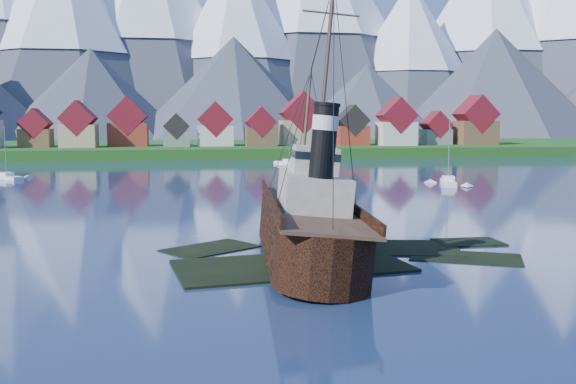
{
  "coord_description": "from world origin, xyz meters",
  "views": [
    {
      "loc": [
        -10.96,
        -50.76,
        11.59
      ],
      "look_at": [
        -2.0,
        6.0,
        5.0
      ],
      "focal_mm": 40.0,
      "sensor_mm": 36.0,
      "label": 1
    }
  ],
  "objects": [
    {
      "name": "sailboat_c",
      "position": [
        -45.37,
        79.13,
        0.24
      ],
      "size": [
        7.39,
        7.37,
        10.76
      ],
      "rotation": [
        0.0,
        0.0,
        0.79
      ],
      "color": "white",
      "rests_on": "ground"
    },
    {
      "name": "mountains",
      "position": [
        -0.79,
        481.26,
        89.34
      ],
      "size": [
        965.0,
        340.0,
        205.0
      ],
      "color": "#2D333D",
      "rests_on": "ground"
    },
    {
      "name": "shore_bank",
      "position": [
        0.0,
        170.0,
        0.0
      ],
      "size": [
        600.0,
        80.0,
        3.2
      ],
      "primitive_type": "cube",
      "color": "#174714",
      "rests_on": "ground"
    },
    {
      "name": "seawall",
      "position": [
        0.0,
        132.0,
        0.0
      ],
      "size": [
        600.0,
        2.5,
        2.0
      ],
      "primitive_type": "cube",
      "color": "#3F3D38",
      "rests_on": "ground"
    },
    {
      "name": "tugboat_wreck",
      "position": [
        -1.46,
        1.82,
        2.92
      ],
      "size": [
        6.8,
        29.3,
        23.22
      ],
      "rotation": [
        0.0,
        0.09,
        -0.07
      ],
      "color": "black",
      "rests_on": "ground"
    },
    {
      "name": "shoal",
      "position": [
        1.78,
        2.15,
        -0.35
      ],
      "size": [
        31.71,
        21.24,
        1.14
      ],
      "color": "black",
      "rests_on": "ground"
    },
    {
      "name": "sailboat_e",
      "position": [
        14.67,
        109.48,
        0.25
      ],
      "size": [
        7.01,
        9.9,
        11.54
      ],
      "rotation": [
        0.0,
        0.0,
        0.51
      ],
      "color": "white",
      "rests_on": "ground"
    },
    {
      "name": "sailboat_d",
      "position": [
        34.3,
        55.45,
        0.3
      ],
      "size": [
        5.37,
        9.74,
        12.95
      ],
      "rotation": [
        0.0,
        0.0,
        -0.34
      ],
      "color": "white",
      "rests_on": "ground"
    },
    {
      "name": "town",
      "position": [
        -33.12,
        152.18,
        8.99
      ],
      "size": [
        250.96,
        16.69,
        17.3
      ],
      "color": "maroon",
      "rests_on": "ground"
    },
    {
      "name": "ground",
      "position": [
        0.0,
        0.0,
        0.0
      ],
      "size": [
        1400.0,
        1400.0,
        0.0
      ],
      "primitive_type": "plane",
      "color": "navy",
      "rests_on": "ground"
    }
  ]
}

